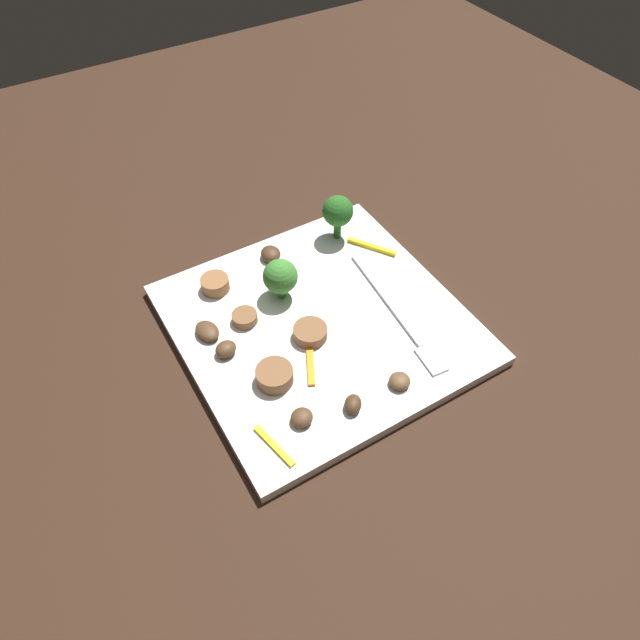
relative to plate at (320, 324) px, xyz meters
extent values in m
plane|color=black|center=(0.00, 0.00, -0.01)|extent=(1.40, 1.40, 0.00)
cube|color=white|center=(0.00, 0.00, 0.00)|extent=(0.28, 0.28, 0.01)
cube|color=silver|center=(0.01, 0.07, 0.01)|extent=(0.14, 0.02, 0.00)
cube|color=silver|center=(0.10, 0.07, 0.01)|extent=(0.04, 0.02, 0.00)
cylinder|color=#408630|center=(-0.05, -0.02, 0.02)|extent=(0.01, 0.01, 0.02)
sphere|color=#387A2D|center=(-0.05, -0.02, 0.03)|extent=(0.04, 0.04, 0.04)
cylinder|color=#296420|center=(-0.10, 0.08, 0.02)|extent=(0.01, 0.01, 0.03)
sphere|color=#235B1E|center=(-0.10, 0.08, 0.04)|extent=(0.04, 0.04, 0.04)
cylinder|color=brown|center=(0.01, -0.02, 0.01)|extent=(0.04, 0.04, 0.01)
cylinder|color=brown|center=(0.04, -0.08, 0.01)|extent=(0.05, 0.05, 0.02)
cylinder|color=brown|center=(-0.10, -0.07, 0.01)|extent=(0.04, 0.04, 0.01)
cylinder|color=brown|center=(-0.04, -0.07, 0.01)|extent=(0.03, 0.03, 0.01)
ellipsoid|color=brown|center=(0.11, 0.02, 0.01)|extent=(0.03, 0.03, 0.01)
ellipsoid|color=#4C331E|center=(0.09, -0.08, 0.01)|extent=(0.03, 0.03, 0.01)
ellipsoid|color=#422B19|center=(-0.11, 0.00, 0.01)|extent=(0.03, 0.03, 0.01)
ellipsoid|color=#422B19|center=(0.11, -0.03, 0.01)|extent=(0.03, 0.03, 0.01)
ellipsoid|color=#4C331E|center=(-0.04, -0.11, 0.01)|extent=(0.03, 0.03, 0.01)
ellipsoid|color=#4C331E|center=(-0.01, -0.10, 0.01)|extent=(0.02, 0.03, 0.01)
cube|color=orange|center=(0.05, -0.04, 0.01)|extent=(0.04, 0.03, 0.00)
cube|color=yellow|center=(0.10, -0.11, 0.01)|extent=(0.05, 0.02, 0.00)
cube|color=yellow|center=(-0.06, 0.11, 0.01)|extent=(0.05, 0.04, 0.00)
camera|label=1|loc=(0.33, -0.20, 0.46)|focal=32.46mm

